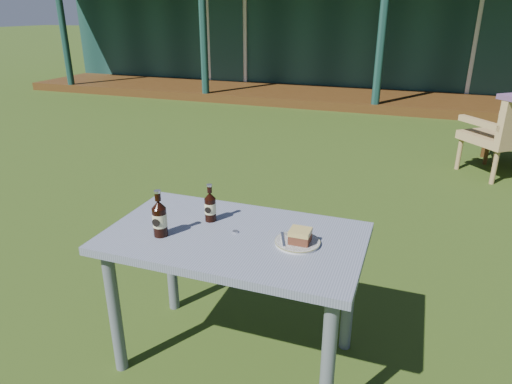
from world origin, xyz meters
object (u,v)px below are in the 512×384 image
at_px(cola_bottle_near, 210,206).
at_px(side_table, 512,135).
at_px(plate, 297,242).
at_px(cake_slice, 300,236).
at_px(cafe_table, 235,253).
at_px(armchair_left, 508,132).
at_px(cola_bottle_far, 160,218).

height_order(cola_bottle_near, side_table, cola_bottle_near).
relative_size(plate, cola_bottle_near, 1.06).
distance_m(cake_slice, cola_bottle_near, 0.49).
relative_size(cafe_table, plate, 5.88).
bearing_deg(armchair_left, cola_bottle_far, -118.04).
bearing_deg(cafe_table, plate, 2.06).
xyz_separation_m(cola_bottle_far, side_table, (2.11, 4.23, -0.47)).
distance_m(cafe_table, armchair_left, 3.93).
bearing_deg(cola_bottle_far, armchair_left, 61.96).
xyz_separation_m(cake_slice, armchair_left, (1.34, 3.56, -0.28)).
distance_m(cola_bottle_near, armchair_left, 3.93).
bearing_deg(cola_bottle_far, cake_slice, 11.61).
distance_m(plate, cola_bottle_near, 0.48).
relative_size(cola_bottle_far, armchair_left, 0.25).
bearing_deg(armchair_left, side_table, 75.32).
xyz_separation_m(cake_slice, cola_bottle_near, (-0.48, 0.09, 0.03)).
height_order(cafe_table, cola_bottle_near, cola_bottle_near).
relative_size(cake_slice, cola_bottle_far, 0.41).
height_order(cafe_table, cake_slice, cake_slice).
relative_size(cake_slice, cola_bottle_near, 0.48).
relative_size(cake_slice, side_table, 0.15).
xyz_separation_m(plate, cola_bottle_far, (-0.62, -0.14, 0.08)).
bearing_deg(cafe_table, cola_bottle_far, -158.58).
xyz_separation_m(plate, cola_bottle_near, (-0.47, 0.09, 0.07)).
xyz_separation_m(armchair_left, side_table, (0.14, 0.54, -0.15)).
distance_m(cola_bottle_near, cola_bottle_far, 0.27).
bearing_deg(side_table, cola_bottle_near, -116.04).
distance_m(plate, armchair_left, 3.81).
bearing_deg(cake_slice, armchair_left, 69.46).
distance_m(cola_bottle_far, side_table, 4.75).
bearing_deg(cafe_table, cake_slice, 0.97).
bearing_deg(cola_bottle_far, side_table, 63.52).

